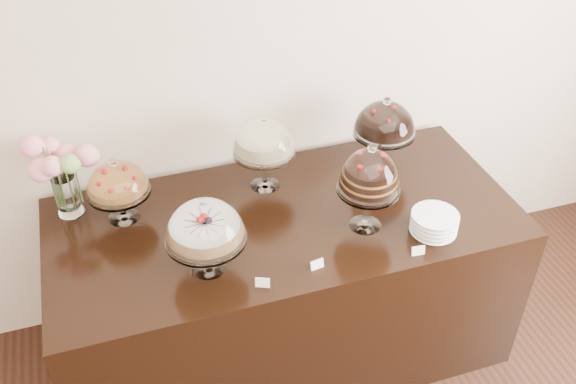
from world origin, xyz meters
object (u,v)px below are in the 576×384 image
object	(u,v)px
cake_stand_cheesecake	(264,141)
plate_stack	(434,223)
cake_stand_sugar_sponge	(205,226)
cake_stand_choco_layer	(370,174)
cake_stand_dark_choco	(385,122)
display_counter	(285,284)
cake_stand_fruit_tart	(117,182)
flower_vase	(59,168)

from	to	relation	value
cake_stand_cheesecake	plate_stack	world-z (taller)	cake_stand_cheesecake
cake_stand_sugar_sponge	cake_stand_choco_layer	distance (m)	0.75
cake_stand_choco_layer	cake_stand_dark_choco	size ratio (longest dim) A/B	1.09
cake_stand_sugar_sponge	cake_stand_dark_choco	world-z (taller)	cake_stand_dark_choco
cake_stand_sugar_sponge	cake_stand_choco_layer	xyz separation A→B (m)	(0.75, 0.05, 0.05)
cake_stand_sugar_sponge	display_counter	bearing A→B (deg)	28.91
cake_stand_cheesecake	cake_stand_dark_choco	world-z (taller)	cake_stand_dark_choco
cake_stand_fruit_tart	plate_stack	world-z (taller)	cake_stand_fruit_tart
display_counter	cake_stand_choco_layer	world-z (taller)	cake_stand_choco_layer
cake_stand_fruit_tart	plate_stack	bearing A→B (deg)	-22.02
cake_stand_dark_choco	plate_stack	xyz separation A→B (m)	(0.01, -0.54, -0.22)
cake_stand_dark_choco	cake_stand_fruit_tart	distance (m)	1.32
cake_stand_sugar_sponge	cake_stand_dark_choco	xyz separation A→B (m)	(1.01, 0.46, 0.04)
cake_stand_dark_choco	flower_vase	xyz separation A→B (m)	(-1.55, 0.12, -0.02)
cake_stand_cheesecake	flower_vase	size ratio (longest dim) A/B	0.97
cake_stand_cheesecake	flower_vase	xyz separation A→B (m)	(-0.94, 0.08, -0.01)
cake_stand_choco_layer	cake_stand_cheesecake	bearing A→B (deg)	128.46
cake_stand_fruit_tart	flower_vase	world-z (taller)	flower_vase
cake_stand_choco_layer	plate_stack	world-z (taller)	cake_stand_choco_layer
cake_stand_dark_choco	flower_vase	world-z (taller)	flower_vase
cake_stand_sugar_sponge	cake_stand_fruit_tart	xyz separation A→B (m)	(-0.31, 0.46, -0.03)
cake_stand_choco_layer	cake_stand_fruit_tart	xyz separation A→B (m)	(-1.05, 0.40, -0.08)
cake_stand_fruit_tart	plate_stack	distance (m)	1.44
cake_stand_cheesecake	cake_stand_fruit_tart	distance (m)	0.70
flower_vase	cake_stand_dark_choco	bearing A→B (deg)	-4.29
cake_stand_sugar_sponge	flower_vase	distance (m)	0.79
display_counter	cake_stand_sugar_sponge	xyz separation A→B (m)	(-0.41, -0.23, 0.69)
display_counter	plate_stack	xyz separation A→B (m)	(0.61, -0.31, 0.50)
flower_vase	plate_stack	xyz separation A→B (m)	(1.57, -0.66, -0.21)
display_counter	cake_stand_dark_choco	bearing A→B (deg)	21.38
display_counter	cake_stand_choco_layer	xyz separation A→B (m)	(0.33, -0.18, 0.74)
cake_stand_sugar_sponge	cake_stand_cheesecake	xyz separation A→B (m)	(0.40, 0.50, 0.03)
cake_stand_cheesecake	cake_stand_choco_layer	bearing A→B (deg)	-51.54
display_counter	cake_stand_fruit_tart	size ratio (longest dim) A/B	6.58
cake_stand_choco_layer	flower_vase	bearing A→B (deg)	157.79
cake_stand_cheesecake	cake_stand_dark_choco	bearing A→B (deg)	-3.03
cake_stand_cheesecake	cake_stand_fruit_tart	bearing A→B (deg)	-176.87
display_counter	flower_vase	xyz separation A→B (m)	(-0.96, 0.35, 0.70)
cake_stand_choco_layer	cake_stand_cheesecake	xyz separation A→B (m)	(-0.35, 0.44, -0.03)
display_counter	cake_stand_choco_layer	distance (m)	0.83
cake_stand_cheesecake	flower_vase	world-z (taller)	flower_vase
cake_stand_sugar_sponge	cake_stand_cheesecake	world-z (taller)	cake_stand_cheesecake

